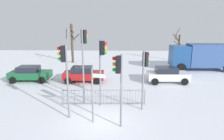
{
  "coord_description": "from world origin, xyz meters",
  "views": [
    {
      "loc": [
        1.03,
        -10.46,
        5.53
      ],
      "look_at": [
        0.52,
        4.01,
        2.11
      ],
      "focal_mm": 32.25,
      "sensor_mm": 36.0,
      "label": 1
    }
  ],
  "objects_px": {
    "car_white_trailing": "(167,75)",
    "traffic_light_foreground_right": "(119,74)",
    "direction_sign_post": "(93,93)",
    "bare_tree_left": "(178,46)",
    "bare_tree_centre": "(72,42)",
    "car_red_near": "(83,74)",
    "traffic_light_mid_left": "(64,65)",
    "traffic_light_foreground_left": "(145,67)",
    "car_green_mid": "(30,73)",
    "traffic_light_rear_left": "(84,50)",
    "delivery_truck": "(202,56)",
    "traffic_light_mid_right": "(102,58)"
  },
  "relations": [
    {
      "from": "traffic_light_foreground_left",
      "to": "car_green_mid",
      "type": "height_order",
      "value": "traffic_light_foreground_left"
    },
    {
      "from": "traffic_light_mid_right",
      "to": "delivery_truck",
      "type": "relative_size",
      "value": 0.64
    },
    {
      "from": "traffic_light_foreground_right",
      "to": "bare_tree_centre",
      "type": "distance_m",
      "value": 19.06
    },
    {
      "from": "direction_sign_post",
      "to": "bare_tree_left",
      "type": "relative_size",
      "value": 0.66
    },
    {
      "from": "car_green_mid",
      "to": "delivery_truck",
      "type": "xyz_separation_m",
      "value": [
        18.34,
        5.37,
        0.97
      ]
    },
    {
      "from": "direction_sign_post",
      "to": "delivery_truck",
      "type": "xyz_separation_m",
      "value": [
        11.16,
        13.42,
        -0.0
      ]
    },
    {
      "from": "traffic_light_foreground_right",
      "to": "car_red_near",
      "type": "bearing_deg",
      "value": 42.48
    },
    {
      "from": "direction_sign_post",
      "to": "bare_tree_centre",
      "type": "xyz_separation_m",
      "value": [
        -5.18,
        17.51,
        1.1
      ]
    },
    {
      "from": "traffic_light_mid_right",
      "to": "bare_tree_left",
      "type": "bearing_deg",
      "value": 174.06
    },
    {
      "from": "car_red_near",
      "to": "car_white_trailing",
      "type": "distance_m",
      "value": 7.95
    },
    {
      "from": "traffic_light_mid_left",
      "to": "traffic_light_foreground_right",
      "type": "bearing_deg",
      "value": -99.7
    },
    {
      "from": "traffic_light_mid_left",
      "to": "bare_tree_centre",
      "type": "height_order",
      "value": "bare_tree_centre"
    },
    {
      "from": "delivery_truck",
      "to": "bare_tree_centre",
      "type": "relative_size",
      "value": 1.31
    },
    {
      "from": "traffic_light_mid_right",
      "to": "traffic_light_foreground_left",
      "type": "distance_m",
      "value": 2.82
    },
    {
      "from": "traffic_light_mid_right",
      "to": "car_green_mid",
      "type": "xyz_separation_m",
      "value": [
        -7.46,
        5.64,
        -2.53
      ]
    },
    {
      "from": "traffic_light_foreground_left",
      "to": "car_white_trailing",
      "type": "xyz_separation_m",
      "value": [
        2.92,
        6.13,
        -2.07
      ]
    },
    {
      "from": "car_red_near",
      "to": "car_green_mid",
      "type": "relative_size",
      "value": 1.0
    },
    {
      "from": "traffic_light_rear_left",
      "to": "traffic_light_mid_left",
      "type": "xyz_separation_m",
      "value": [
        -0.72,
        -2.37,
        -0.55
      ]
    },
    {
      "from": "car_white_trailing",
      "to": "delivery_truck",
      "type": "relative_size",
      "value": 0.55
    },
    {
      "from": "car_green_mid",
      "to": "car_white_trailing",
      "type": "bearing_deg",
      "value": -2.37
    },
    {
      "from": "traffic_light_rear_left",
      "to": "bare_tree_centre",
      "type": "relative_size",
      "value": 0.96
    },
    {
      "from": "car_white_trailing",
      "to": "traffic_light_foreground_right",
      "type": "bearing_deg",
      "value": -120.46
    },
    {
      "from": "traffic_light_mid_left",
      "to": "direction_sign_post",
      "type": "height_order",
      "value": "traffic_light_mid_left"
    },
    {
      "from": "traffic_light_foreground_right",
      "to": "car_red_near",
      "type": "xyz_separation_m",
      "value": [
        -3.38,
        8.39,
        -2.16
      ]
    },
    {
      "from": "traffic_light_foreground_left",
      "to": "bare_tree_centre",
      "type": "xyz_separation_m",
      "value": [
        -8.21,
        15.57,
        0.0
      ]
    },
    {
      "from": "car_white_trailing",
      "to": "bare_tree_left",
      "type": "xyz_separation_m",
      "value": [
        4.17,
        11.44,
        1.41
      ]
    },
    {
      "from": "direction_sign_post",
      "to": "traffic_light_foreground_right",
      "type": "bearing_deg",
      "value": -2.91
    },
    {
      "from": "car_red_near",
      "to": "traffic_light_mid_left",
      "type": "bearing_deg",
      "value": -89.83
    },
    {
      "from": "traffic_light_rear_left",
      "to": "traffic_light_foreground_left",
      "type": "bearing_deg",
      "value": 17.02
    },
    {
      "from": "car_red_near",
      "to": "bare_tree_centre",
      "type": "distance_m",
      "value": 10.23
    },
    {
      "from": "traffic_light_foreground_right",
      "to": "bare_tree_centre",
      "type": "relative_size",
      "value": 0.74
    },
    {
      "from": "car_red_near",
      "to": "bare_tree_centre",
      "type": "height_order",
      "value": "bare_tree_centre"
    },
    {
      "from": "traffic_light_foreground_left",
      "to": "bare_tree_centre",
      "type": "distance_m",
      "value": 17.6
    },
    {
      "from": "traffic_light_foreground_left",
      "to": "car_green_mid",
      "type": "xyz_separation_m",
      "value": [
        -10.21,
        6.11,
        -2.07
      ]
    },
    {
      "from": "direction_sign_post",
      "to": "car_white_trailing",
      "type": "bearing_deg",
      "value": 66.18
    },
    {
      "from": "direction_sign_post",
      "to": "delivery_truck",
      "type": "relative_size",
      "value": 0.44
    },
    {
      "from": "car_white_trailing",
      "to": "bare_tree_left",
      "type": "distance_m",
      "value": 12.26
    },
    {
      "from": "traffic_light_mid_left",
      "to": "bare_tree_centre",
      "type": "relative_size",
      "value": 0.82
    },
    {
      "from": "traffic_light_mid_left",
      "to": "car_green_mid",
      "type": "relative_size",
      "value": 1.14
    },
    {
      "from": "traffic_light_rear_left",
      "to": "delivery_truck",
      "type": "height_order",
      "value": "traffic_light_rear_left"
    },
    {
      "from": "traffic_light_rear_left",
      "to": "bare_tree_left",
      "type": "height_order",
      "value": "traffic_light_rear_left"
    },
    {
      "from": "traffic_light_mid_left",
      "to": "car_white_trailing",
      "type": "xyz_separation_m",
      "value": [
        7.64,
        7.55,
        -2.46
      ]
    },
    {
      "from": "traffic_light_foreground_left",
      "to": "car_red_near",
      "type": "relative_size",
      "value": 1.0
    },
    {
      "from": "traffic_light_foreground_left",
      "to": "bare_tree_left",
      "type": "relative_size",
      "value": 0.82
    },
    {
      "from": "traffic_light_foreground_right",
      "to": "car_red_near",
      "type": "distance_m",
      "value": 9.3
    },
    {
      "from": "direction_sign_post",
      "to": "traffic_light_mid_right",
      "type": "bearing_deg",
      "value": 95.92
    },
    {
      "from": "car_red_near",
      "to": "bare_tree_left",
      "type": "bearing_deg",
      "value": 41.3
    },
    {
      "from": "direction_sign_post",
      "to": "bare_tree_left",
      "type": "xyz_separation_m",
      "value": [
        10.12,
        19.51,
        0.44
      ]
    },
    {
      "from": "traffic_light_rear_left",
      "to": "delivery_truck",
      "type": "distance_m",
      "value": 16.19
    },
    {
      "from": "direction_sign_post",
      "to": "car_red_near",
      "type": "bearing_deg",
      "value": 116.6
    }
  ]
}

